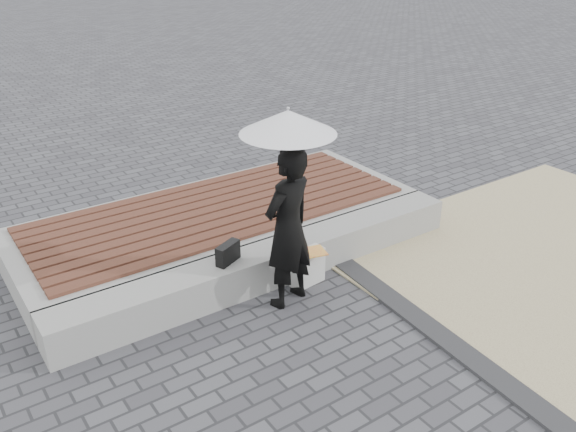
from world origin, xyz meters
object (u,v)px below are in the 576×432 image
object	(u,v)px
woman	(288,228)
handbag	(228,253)
seating_ledge	(271,263)
canvas_tote	(307,267)
parasol	(288,122)

from	to	relation	value
woman	handbag	xyz separation A→B (m)	(-0.45, 0.46, -0.35)
seating_ledge	woman	size ratio (longest dim) A/B	2.90
seating_ledge	canvas_tote	bearing A→B (deg)	-47.14
handbag	canvas_tote	size ratio (longest dim) A/B	0.74
seating_ledge	parasol	world-z (taller)	parasol
parasol	seating_ledge	bearing A→B (deg)	79.45
woman	handbag	world-z (taller)	woman
parasol	handbag	xyz separation A→B (m)	(-0.45, 0.46, -1.46)
seating_ledge	canvas_tote	xyz separation A→B (m)	(0.29, -0.31, 0.01)
seating_ledge	parasol	distance (m)	1.83
canvas_tote	woman	bearing A→B (deg)	-162.49
seating_ledge	parasol	bearing A→B (deg)	-100.55
handbag	canvas_tote	distance (m)	0.92
seating_ledge	parasol	xyz separation A→B (m)	(-0.09, -0.47, 1.77)
woman	parasol	world-z (taller)	parasol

